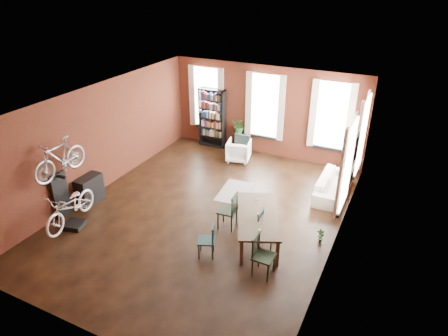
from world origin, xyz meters
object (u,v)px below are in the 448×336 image
Objects in this scene: dining_chair_a at (206,240)px; console_table at (90,189)px; plant_stand at (240,142)px; bookshelf at (212,118)px; bike_trainer at (75,225)px; dining_table at (258,227)px; dining_chair_d at (267,229)px; cream_sofa at (334,182)px; bicycle_floor at (68,192)px; dining_chair_b at (227,210)px; white_armchair at (239,150)px; dining_chair_c at (264,256)px.

dining_chair_a reaches higher than console_table.
console_table is at bearing -114.95° from plant_stand.
bike_trainer is (-0.76, -6.38, -1.03)m from bookshelf.
dining_table is 2.34× the size of dining_chair_d.
bookshelf is (-3.73, 4.74, 0.74)m from dining_table.
bicycle_floor reaches higher than cream_sofa.
bookshelf is 1.06× the size of cream_sofa.
cream_sofa is 2.60× the size of console_table.
bike_trainer is at bearing 129.37° from cream_sofa.
dining_table is 5.03m from console_table.
dining_chair_b is 0.45× the size of bookshelf.
white_armchair is 1.01× the size of console_table.
cream_sofa is at bearing -18.95° from bookshelf.
dining_chair_d reaches higher than dining_table.
white_armchair is 0.39× the size of cream_sofa.
bicycle_floor reaches higher than dining_chair_b.
console_table is at bearing -120.80° from dining_chair_a.
cream_sofa is at bearing 29.33° from console_table.
bicycle_floor is at bearing 129.24° from cream_sofa.
dining_chair_a is 4.64m from cream_sofa.
dining_chair_c is at bearing 171.53° from cream_sofa.
dining_chair_c is 0.47× the size of cream_sofa.
plant_stand reaches higher than bike_trainer.
dining_chair_b reaches higher than cream_sofa.
dining_chair_b is 1.47× the size of plant_stand.
dining_chair_d is at bearing 74.02° from dining_chair_b.
cream_sofa is at bearing 39.37° from bike_trainer.
dining_chair_b is at bearing 160.85° from dining_chair_a.
dining_chair_d is 3.28m from cream_sofa.
dining_chair_d reaches higher than bike_trainer.
bike_trainer is 0.25× the size of bicycle_floor.
dining_chair_c is 4.24m from cream_sofa.
cream_sofa is 4.17m from plant_stand.
dining_chair_a is 1.44m from dining_chair_c.
dining_chair_a is 5.29m from white_armchair.
bicycle_floor is (-3.67, -0.51, 0.64)m from dining_chair_a.
dining_chair_b is at bearing -69.80° from plant_stand.
dining_chair_c is 0.53× the size of bicycle_floor.
dining_chair_b reaches higher than bike_trainer.
white_armchair is 0.83m from plant_stand.
dining_chair_d is at bearing 17.41° from dining_chair_c.
dining_table is 4.59m from white_armchair.
plant_stand is (-3.19, 5.89, -0.15)m from dining_chair_c.
plant_stand is at bearing 29.42° from dining_chair_c.
bookshelf reaches higher than dining_chair_d.
dining_chair_d reaches higher than plant_stand.
bookshelf is 6.51m from bike_trainer.
white_armchair is at bearing 30.52° from dining_chair_c.
bicycle_floor is at bearing 175.71° from dining_table.
plant_stand is at bearing -163.89° from dining_chair_b.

